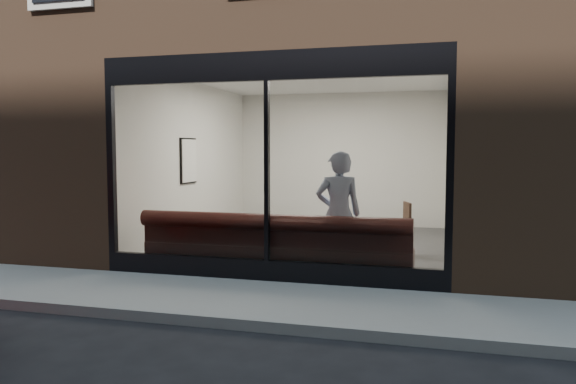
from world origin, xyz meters
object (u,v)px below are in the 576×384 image
(person, at_px, (338,214))
(cafe_table_right, at_px, (382,222))
(cafe_chair_right, at_px, (396,243))
(cafe_table_left, at_px, (207,218))
(banquette, at_px, (275,260))

(person, relative_size, cafe_table_right, 3.18)
(cafe_table_right, bearing_deg, cafe_chair_right, 82.64)
(cafe_chair_right, bearing_deg, cafe_table_right, 64.88)
(cafe_table_left, height_order, cafe_chair_right, cafe_table_left)
(banquette, xyz_separation_m, person, (0.90, 0.22, 0.69))
(cafe_table_left, distance_m, cafe_chair_right, 3.25)
(cafe_table_left, xyz_separation_m, cafe_table_right, (2.80, 0.24, 0.00))
(person, bearing_deg, cafe_chair_right, -130.08)
(cafe_table_left, height_order, cafe_table_right, cafe_table_left)
(person, xyz_separation_m, cafe_table_right, (0.58, 0.57, -0.17))
(banquette, bearing_deg, cafe_chair_right, 48.84)
(cafe_table_right, relative_size, cafe_chair_right, 1.38)
(person, distance_m, cafe_table_left, 2.25)
(banquette, bearing_deg, cafe_table_left, 157.33)
(cafe_table_right, bearing_deg, cafe_table_left, -175.11)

